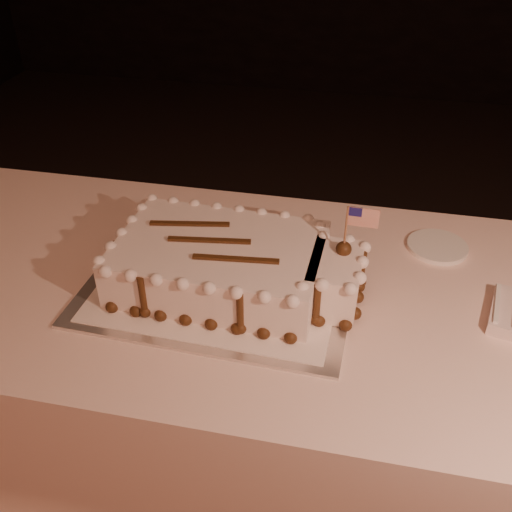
% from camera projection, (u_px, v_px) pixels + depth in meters
% --- Properties ---
extents(room_shell, '(6.10, 8.10, 2.90)m').
position_uv_depth(room_shell, '(471.00, 112.00, 0.37)').
color(room_shell, black).
rests_on(room_shell, ground).
extents(banquet_table, '(2.40, 0.80, 0.75)m').
position_uv_depth(banquet_table, '(359.00, 414.00, 1.44)').
color(banquet_table, '#FFD6C5').
rests_on(banquet_table, ground).
extents(cake_board, '(0.59, 0.46, 0.01)m').
position_uv_depth(cake_board, '(221.00, 284.00, 1.26)').
color(cake_board, silver).
rests_on(cake_board, banquet_table).
extents(doily, '(0.53, 0.41, 0.00)m').
position_uv_depth(doily, '(221.00, 282.00, 1.26)').
color(doily, white).
rests_on(doily, cake_board).
extents(sheet_cake, '(0.56, 0.33, 0.22)m').
position_uv_depth(sheet_cake, '(233.00, 265.00, 1.22)').
color(sheet_cake, white).
rests_on(sheet_cake, doily).
extents(side_plate, '(0.14, 0.14, 0.01)m').
position_uv_depth(side_plate, '(437.00, 247.00, 1.38)').
color(side_plate, white).
rests_on(side_plate, banquet_table).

